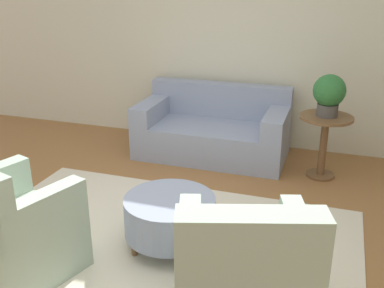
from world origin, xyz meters
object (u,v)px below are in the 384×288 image
(armchair_left, at_px, (7,231))
(armchair_right, at_px, (244,279))
(couch, at_px, (213,131))
(potted_plant_on_side_table, at_px, (329,93))
(side_table, at_px, (324,136))
(ottoman_table, at_px, (170,216))

(armchair_left, height_order, armchair_right, same)
(couch, bearing_deg, potted_plant_on_side_table, -11.22)
(armchair_left, relative_size, armchair_right, 1.00)
(couch, xyz_separation_m, armchair_left, (-0.77, -2.81, 0.07))
(side_table, bearing_deg, armchair_right, -97.50)
(couch, xyz_separation_m, armchair_right, (0.99, -2.81, 0.07))
(armchair_left, bearing_deg, ottoman_table, 36.20)
(armchair_left, xyz_separation_m, ottoman_table, (1.00, 0.73, -0.09))
(armchair_left, height_order, potted_plant_on_side_table, potted_plant_on_side_table)
(armchair_right, bearing_deg, potted_plant_on_side_table, 82.50)
(armchair_right, distance_m, ottoman_table, 1.06)
(side_table, bearing_deg, armchair_left, -129.51)
(ottoman_table, height_order, side_table, side_table)
(potted_plant_on_side_table, bearing_deg, couch, 168.78)
(ottoman_table, relative_size, side_table, 1.06)
(side_table, relative_size, potted_plant_on_side_table, 1.57)
(potted_plant_on_side_table, bearing_deg, ottoman_table, -121.27)
(side_table, bearing_deg, potted_plant_on_side_table, -90.00)
(armchair_left, bearing_deg, potted_plant_on_side_table, 50.49)
(armchair_right, distance_m, side_table, 2.57)
(couch, bearing_deg, side_table, -11.22)
(couch, distance_m, side_table, 1.37)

